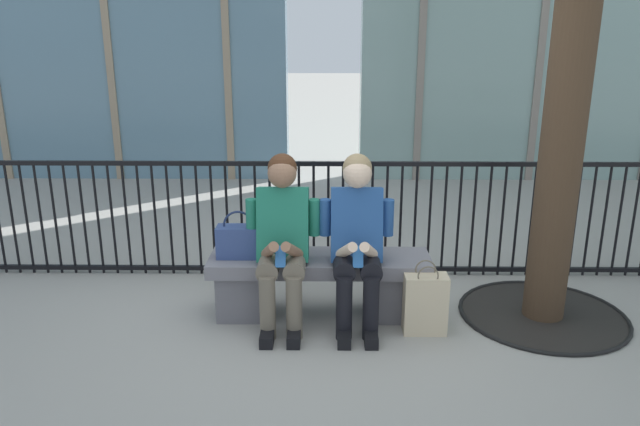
% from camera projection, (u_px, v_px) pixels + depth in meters
% --- Properties ---
extents(ground_plane, '(60.00, 60.00, 0.00)m').
position_uv_depth(ground_plane, '(320.00, 313.00, 4.43)').
color(ground_plane, '#9E9B93').
extents(stone_bench, '(1.60, 0.44, 0.45)m').
position_uv_depth(stone_bench, '(320.00, 279.00, 4.36)').
color(stone_bench, slate).
rests_on(stone_bench, ground).
extents(seated_person_with_phone, '(0.52, 0.66, 1.21)m').
position_uv_depth(seated_person_with_phone, '(282.00, 236.00, 4.13)').
color(seated_person_with_phone, '#6B6051').
rests_on(seated_person_with_phone, ground).
extents(seated_person_companion, '(0.52, 0.66, 1.21)m').
position_uv_depth(seated_person_companion, '(357.00, 236.00, 4.12)').
color(seated_person_companion, black).
rests_on(seated_person_companion, ground).
extents(handbag_on_bench, '(0.32, 0.15, 0.35)m').
position_uv_depth(handbag_on_bench, '(239.00, 241.00, 4.27)').
color(handbag_on_bench, '#33477F').
rests_on(handbag_on_bench, stone_bench).
extents(shopping_bag, '(0.30, 0.16, 0.51)m').
position_uv_depth(shopping_bag, '(425.00, 303.00, 4.10)').
color(shopping_bag, beige).
rests_on(shopping_bag, ground).
extents(plaza_railing, '(7.97, 0.04, 0.99)m').
position_uv_depth(plaza_railing, '(321.00, 218.00, 5.03)').
color(plaza_railing, black).
rests_on(plaza_railing, ground).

